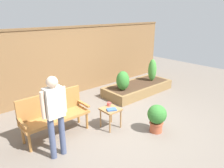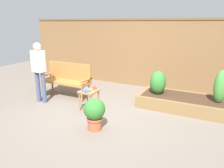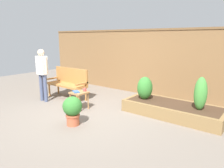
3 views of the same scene
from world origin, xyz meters
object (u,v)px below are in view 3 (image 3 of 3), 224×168
Objects in this scene: potted_boxwood at (73,109)px; person_by_bench at (42,71)px; cup_on_table at (85,90)px; book_on_table at (76,92)px; shrub_near_bench at (145,88)px; side_table at (79,95)px; garden_bench at (69,81)px; shrub_far_corner at (201,94)px.

person_by_bench is at bearing 161.75° from potted_boxwood.
cup_on_table reaches higher than book_on_table.
person_by_bench is (-1.37, -0.06, 0.44)m from book_on_table.
shrub_near_bench is at bearing 68.41° from potted_boxwood.
person_by_bench is at bearing -157.15° from shrub_near_bench.
cup_on_table is (0.07, 0.14, 0.13)m from side_table.
potted_boxwood is at bearing -38.77° from garden_bench.
cup_on_table is at bearing -161.62° from shrub_far_corner.
side_table is (1.10, -0.60, -0.15)m from garden_bench.
potted_boxwood is (0.69, -0.73, -0.13)m from book_on_table.
garden_bench is 0.92× the size of person_by_bench.
side_table is 3.88× the size of cup_on_table.
shrub_far_corner is at bearing 46.99° from book_on_table.
book_on_table is at bearing -141.80° from shrub_near_bench.
person_by_bench reaches higher than shrub_near_bench.
potted_boxwood is at bearing -51.29° from side_table.
potted_boxwood is (0.65, -0.81, -0.03)m from side_table.
book_on_table is 1.81m from shrub_near_bench.
shrub_near_bench is at bearing 180.00° from shrub_far_corner.
shrub_far_corner reaches higher than potted_boxwood.
potted_boxwood is 2.84m from shrub_far_corner.
cup_on_table is (1.17, -0.46, -0.02)m from garden_bench.
shrub_far_corner reaches higher than cup_on_table.
shrub_near_bench is 0.38× the size of person_by_bench.
potted_boxwood is 2.00m from shrub_near_bench.
garden_bench is at bearing 151.57° from side_table.
person_by_bench is (-1.40, -0.13, 0.54)m from side_table.
shrub_near_bench reaches higher than potted_boxwood.
shrub_near_bench is (1.31, 0.90, 0.07)m from cup_on_table.
cup_on_table is 0.58× the size of book_on_table.
shrub_far_corner is (1.40, 0.00, 0.08)m from shrub_near_bench.
garden_bench is 3.91m from shrub_far_corner.
person_by_bench reaches higher than shrub_far_corner.
garden_bench is at bearing 173.10° from book_on_table.
garden_bench reaches higher than book_on_table.
shrub_far_corner is (3.88, 0.44, 0.13)m from garden_bench.
shrub_near_bench is 0.79× the size of shrub_far_corner.
garden_bench is 1.26m from book_on_table.
cup_on_table is 0.19× the size of potted_boxwood.
potted_boxwood reaches higher than book_on_table.
potted_boxwood reaches higher than side_table.
potted_boxwood is (0.58, -0.95, -0.15)m from cup_on_table.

